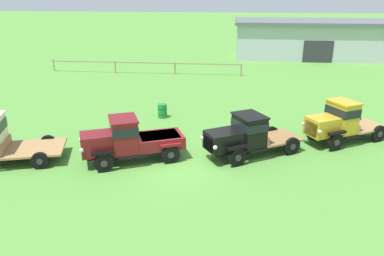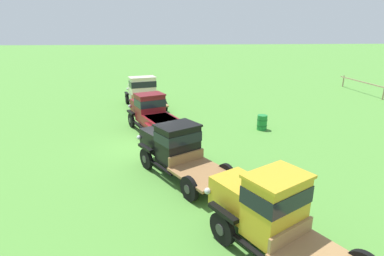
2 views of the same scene
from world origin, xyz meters
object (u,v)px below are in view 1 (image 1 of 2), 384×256
Objects in this scene: vintage_truck_second_in_line at (129,139)px; oil_drum_beside_row at (162,111)px; vintage_truck_far_side at (339,122)px; vintage_truck_midrow_center at (245,135)px; farm_shed at (345,39)px.

vintage_truck_second_in_line is 6.52m from oil_drum_beside_row.
vintage_truck_second_in_line reaches higher than oil_drum_beside_row.
vintage_truck_second_in_line is at bearing -161.95° from vintage_truck_far_side.
farm_shed is at bearing 67.26° from vintage_truck_midrow_center.
farm_shed is 5.20× the size of vintage_truck_second_in_line.
farm_shed is 35.79m from vintage_truck_second_in_line.
vintage_truck_second_in_line is (-17.92, -30.96, -1.04)m from farm_shed.
farm_shed is 32.36m from vintage_truck_midrow_center.
oil_drum_beside_row is (-17.54, -24.48, -1.70)m from farm_shed.
vintage_truck_midrow_center is at bearing -155.52° from vintage_truck_far_side.
farm_shed is at bearing 74.69° from vintage_truck_far_side.
vintage_truck_far_side is at bearing -105.31° from farm_shed.
farm_shed is 29.21× the size of oil_drum_beside_row.
oil_drum_beside_row is at bearing 162.77° from vintage_truck_far_side.
vintage_truck_far_side reaches higher than vintage_truck_second_in_line.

